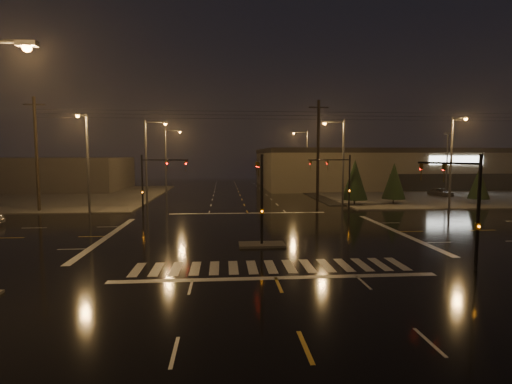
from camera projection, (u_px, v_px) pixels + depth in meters
ground at (257, 234)px, 30.22m from camera, size 140.00×140.00×0.00m
sidewalk_ne at (431, 193)px, 62.43m from camera, size 36.00×36.00×0.12m
sidewalk_nw at (32, 196)px, 57.54m from camera, size 36.00×36.00×0.12m
median_island at (262, 245)px, 26.24m from camera, size 3.00×1.60×0.15m
crosswalk at (271, 267)px, 21.28m from camera, size 15.00×2.60×0.01m
stop_bar_near at (276, 278)px, 19.30m from camera, size 16.00×0.50×0.01m
stop_bar_far at (248, 213)px, 41.13m from camera, size 16.00×0.50×0.01m
parking_lot at (470, 194)px, 60.86m from camera, size 50.00×24.00×0.08m
retail_building at (414, 166)px, 78.37m from camera, size 60.20×28.30×7.20m
commercial_block at (35, 174)px, 68.80m from camera, size 30.00×18.00×5.60m
signal_mast_median at (261, 188)px, 26.83m from camera, size 0.25×4.59×6.00m
signal_mast_ne at (341, 177)px, 40.71m from camera, size 4.84×1.86×6.00m
signal_mast_nw at (152, 177)px, 39.16m from camera, size 4.84×1.86×6.00m
signal_mast_se at (465, 197)px, 21.04m from camera, size 1.55×3.87×6.00m
streetlight_1 at (149, 157)px, 46.65m from camera, size 2.77×0.32×10.00m
streetlight_2 at (168, 156)px, 62.53m from camera, size 2.77×0.32×10.00m
streetlight_3 at (341, 157)px, 46.48m from camera, size 2.77×0.32×10.00m
streetlight_4 at (306, 156)px, 66.34m from camera, size 2.77×0.32×10.00m
streetlight_5 at (86, 157)px, 39.49m from camera, size 0.32×2.77×10.00m
streetlight_6 at (453, 157)px, 42.59m from camera, size 0.32×2.77×10.00m
utility_pole_0 at (37, 154)px, 41.76m from camera, size 2.20×0.32×12.00m
utility_pole_1 at (318, 154)px, 44.21m from camera, size 2.20×0.32×12.00m
conifer_0 at (355, 180)px, 47.40m from camera, size 3.04×3.04×5.45m
conifer_1 at (394, 181)px, 48.37m from camera, size 2.78×2.78×5.05m
conifer_2 at (479, 183)px, 48.34m from camera, size 2.48×2.48×4.57m
car_parked at (440, 192)px, 57.72m from camera, size 2.65×4.20×1.33m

